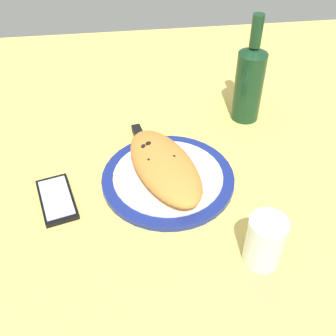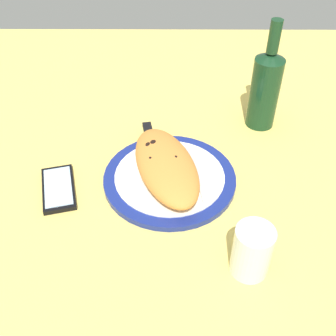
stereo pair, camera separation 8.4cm
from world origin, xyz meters
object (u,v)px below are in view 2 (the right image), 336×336
calzone (164,165)px  water_glass (249,253)px  plate (168,178)px  wine_bottle (264,88)px  knife (150,147)px  fork (194,168)px  smartphone (57,188)px

calzone → water_glass: bearing=-146.7°
plate → water_glass: 25.53cm
wine_bottle → knife: bearing=114.6°
fork → water_glass: (-23.46, -7.95, 2.46)cm
water_glass → fork: bearing=18.7°
fork → knife: size_ratio=0.70×
knife → water_glass: bearing=-150.0°
plate → smartphone: (-2.91, 22.62, -0.20)cm
smartphone → wine_bottle: 51.21cm
fork → wine_bottle: 26.08cm
fork → smartphone: bearing=100.0°
plate → smartphone: plate is taller
knife → fork: bearing=-125.2°
fork → knife: bearing=54.8°
plate → water_glass: (-21.43, -13.44, 3.50)cm
calzone → smartphone: calzone is taller
smartphone → knife: bearing=-58.1°
calzone → water_glass: (-21.55, -14.16, 0.04)cm
knife → smartphone: (-11.61, 18.66, -1.53)cm
calzone → fork: (1.91, -6.21, -2.42)cm
calzone → knife: calzone is taller
plate → fork: 5.95cm
plate → calzone: calzone is taller
water_glass → wine_bottle: (41.97, -8.47, 5.79)cm
plate → knife: knife is taller
fork → knife: (6.66, 9.44, 0.29)cm
calzone → knife: 9.41cm
smartphone → fork: bearing=-80.0°
knife → water_glass: (-30.12, -17.39, 2.17)cm
knife → water_glass: water_glass is taller
calzone → wine_bottle: size_ratio=1.04×
fork → water_glass: 24.90cm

